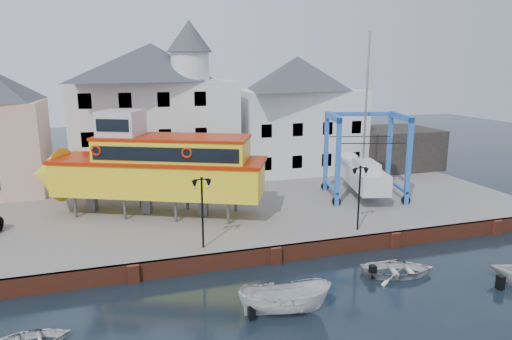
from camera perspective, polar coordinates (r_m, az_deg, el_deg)
name	(u,v)px	position (r m, az deg, el deg)	size (l,w,h in m)	color
ground	(275,263)	(27.14, 2.44, -11.57)	(140.00, 140.00, 0.00)	#16242B
hardstanding	(229,203)	(36.85, -3.35, -4.10)	(44.00, 22.00, 1.00)	slate
quay_wall	(275,255)	(27.03, 2.38, -10.51)	(44.00, 0.47, 1.00)	brown
building_white_main	(155,111)	(41.97, -12.49, 7.22)	(14.00, 8.30, 14.00)	silver
building_white_right	(297,114)	(45.94, 5.10, 6.99)	(12.00, 8.00, 11.20)	silver
shed_dark	(393,148)	(49.40, 16.72, 2.69)	(8.00, 7.00, 4.00)	black
lamp_post_left	(202,195)	(25.82, -6.78, -3.07)	(1.12, 0.32, 4.20)	black
lamp_post_right	(360,182)	(29.25, 12.85, -1.42)	(1.12, 0.32, 4.20)	black
tour_boat	(145,166)	(32.57, -13.67, 0.45)	(16.85, 10.64, 7.29)	#59595E
travel_lift	(362,169)	(37.78, 13.06, 0.14)	(6.94, 8.74, 12.79)	#1B4FA2
motorboat_a	(285,313)	(22.21, 3.59, -17.47)	(1.63, 4.33, 1.67)	silver
motorboat_b	(398,274)	(26.94, 17.30, -12.36)	(2.83, 3.96, 0.82)	silver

